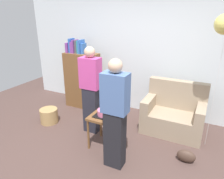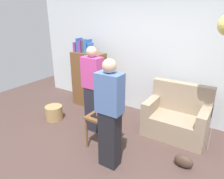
# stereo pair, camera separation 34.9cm
# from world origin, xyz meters

# --- Properties ---
(ground_plane) EXTENTS (8.00, 8.00, 0.00)m
(ground_plane) POSITION_xyz_m (0.00, 0.00, 0.00)
(ground_plane) COLOR #4C3833
(wall_back) EXTENTS (6.00, 0.10, 2.70)m
(wall_back) POSITION_xyz_m (0.00, 2.05, 1.35)
(wall_back) COLOR silver
(wall_back) RESTS_ON ground_plane
(couch) EXTENTS (1.10, 0.70, 0.96)m
(couch) POSITION_xyz_m (0.88, 1.41, 0.34)
(couch) COLOR gray
(couch) RESTS_ON ground_plane
(bookshelf) EXTENTS (0.80, 0.36, 1.62)m
(bookshelf) POSITION_xyz_m (-1.32, 1.58, 0.69)
(bookshelf) COLOR brown
(bookshelf) RESTS_ON ground_plane
(side_table) EXTENTS (0.48, 0.48, 0.58)m
(side_table) POSITION_xyz_m (-0.06, 0.40, 0.49)
(side_table) COLOR brown
(side_table) RESTS_ON ground_plane
(birthday_cake) EXTENTS (0.32, 0.32, 0.16)m
(birthday_cake) POSITION_xyz_m (-0.06, 0.40, 0.63)
(birthday_cake) COLOR black
(birthday_cake) RESTS_ON side_table
(person_blowing_candles) EXTENTS (0.36, 0.22, 1.63)m
(person_blowing_candles) POSITION_xyz_m (-0.52, 0.71, 0.83)
(person_blowing_candles) COLOR #23232D
(person_blowing_candles) RESTS_ON ground_plane
(person_holding_cake) EXTENTS (0.36, 0.22, 1.63)m
(person_holding_cake) POSITION_xyz_m (0.29, 0.04, 0.83)
(person_holding_cake) COLOR black
(person_holding_cake) RESTS_ON ground_plane
(wicker_basket) EXTENTS (0.36, 0.36, 0.30)m
(wicker_basket) POSITION_xyz_m (-1.49, 0.58, 0.15)
(wicker_basket) COLOR #A88451
(wicker_basket) RESTS_ON ground_plane
(handbag) EXTENTS (0.28, 0.14, 0.20)m
(handbag) POSITION_xyz_m (1.25, 0.57, 0.10)
(handbag) COLOR #473328
(handbag) RESTS_ON ground_plane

